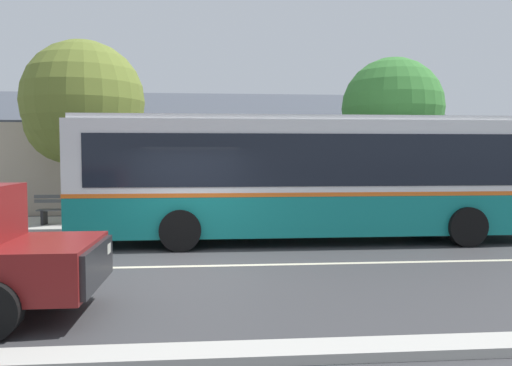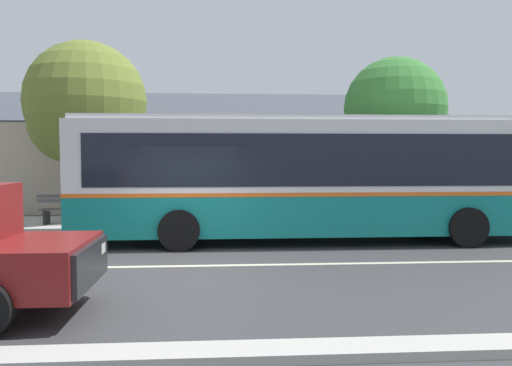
% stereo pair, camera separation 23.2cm
% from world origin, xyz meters
% --- Properties ---
extents(ground_plane, '(300.00, 300.00, 0.00)m').
position_xyz_m(ground_plane, '(0.00, 0.00, 0.00)').
color(ground_plane, '#38383A').
extents(sidewalk_far, '(60.00, 3.00, 0.15)m').
position_xyz_m(sidewalk_far, '(0.00, 6.00, 0.07)').
color(sidewalk_far, '#ADAAA3').
rests_on(sidewalk_far, ground).
extents(curb_near, '(60.00, 0.50, 0.12)m').
position_xyz_m(curb_near, '(0.00, -4.75, 0.06)').
color(curb_near, '#ADAAA3').
rests_on(curb_near, ground).
extents(lane_divider_stripe, '(60.00, 0.16, 0.01)m').
position_xyz_m(lane_divider_stripe, '(0.00, 0.00, 0.00)').
color(lane_divider_stripe, beige).
rests_on(lane_divider_stripe, ground).
extents(community_building, '(23.04, 9.67, 6.23)m').
position_xyz_m(community_building, '(-1.11, 13.79, 1.88)').
color(community_building, tan).
rests_on(community_building, ground).
extents(transit_bus, '(12.32, 2.80, 3.29)m').
position_xyz_m(transit_bus, '(3.17, 2.90, 1.77)').
color(transit_bus, '#147F7A').
rests_on(transit_bus, ground).
extents(bench_by_building, '(1.86, 0.51, 0.94)m').
position_xyz_m(bench_by_building, '(-3.88, 5.46, 0.58)').
color(bench_by_building, '#4C4C4C').
rests_on(bench_by_building, sidewalk_far).
extents(bench_down_street, '(1.88, 0.51, 0.94)m').
position_xyz_m(bench_down_street, '(-0.28, 5.77, 0.58)').
color(bench_down_street, '#4C4C4C').
rests_on(bench_down_street, sidewalk_far).
extents(street_tree_primary, '(3.59, 3.48, 5.65)m').
position_xyz_m(street_tree_primary, '(6.93, 6.67, 3.80)').
color(street_tree_primary, '#4C3828').
rests_on(street_tree_primary, ground).
extents(street_tree_secondary, '(4.04, 3.99, 6.06)m').
position_xyz_m(street_tree_secondary, '(-3.84, 6.84, 3.88)').
color(street_tree_secondary, '#4C3828').
rests_on(street_tree_secondary, ground).
extents(bus_stop_sign, '(0.36, 0.07, 2.40)m').
position_xyz_m(bus_stop_sign, '(10.08, 4.99, 1.64)').
color(bus_stop_sign, gray).
rests_on(bus_stop_sign, sidewalk_far).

